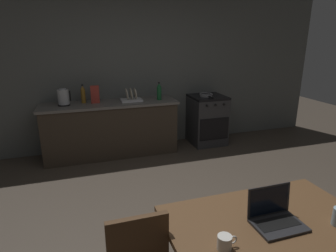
{
  "coord_description": "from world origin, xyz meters",
  "views": [
    {
      "loc": [
        -1.02,
        -2.24,
        1.89
      ],
      "look_at": [
        0.0,
        0.91,
        0.86
      ],
      "focal_mm": 30.78,
      "sensor_mm": 36.0,
      "label": 1
    }
  ],
  "objects_px": {
    "frying_pan": "(206,95)",
    "dish_rack": "(131,98)",
    "stove_oven": "(207,120)",
    "cereal_box": "(95,94)",
    "electric_kettle": "(63,97)",
    "laptop": "(275,217)",
    "dining_table": "(270,233)",
    "bottle": "(159,91)",
    "coffee_mug": "(225,242)",
    "bottle_b": "(83,94)"
  },
  "relations": [
    {
      "from": "frying_pan",
      "to": "dish_rack",
      "type": "height_order",
      "value": "dish_rack"
    },
    {
      "from": "stove_oven",
      "to": "cereal_box",
      "type": "height_order",
      "value": "cereal_box"
    },
    {
      "from": "frying_pan",
      "to": "dish_rack",
      "type": "relative_size",
      "value": 1.21
    },
    {
      "from": "cereal_box",
      "to": "dish_rack",
      "type": "bearing_deg",
      "value": -2.02
    },
    {
      "from": "electric_kettle",
      "to": "cereal_box",
      "type": "bearing_deg",
      "value": 2.45
    },
    {
      "from": "stove_oven",
      "to": "laptop",
      "type": "height_order",
      "value": "laptop"
    },
    {
      "from": "dining_table",
      "to": "bottle",
      "type": "bearing_deg",
      "value": 86.7
    },
    {
      "from": "electric_kettle",
      "to": "dish_rack",
      "type": "distance_m",
      "value": 1.04
    },
    {
      "from": "laptop",
      "to": "cereal_box",
      "type": "xyz_separation_m",
      "value": [
        -0.87,
        3.28,
        0.24
      ]
    },
    {
      "from": "dish_rack",
      "to": "stove_oven",
      "type": "bearing_deg",
      "value": -0.1
    },
    {
      "from": "stove_oven",
      "to": "cereal_box",
      "type": "bearing_deg",
      "value": 179.34
    },
    {
      "from": "coffee_mug",
      "to": "cereal_box",
      "type": "distance_m",
      "value": 3.43
    },
    {
      "from": "stove_oven",
      "to": "bottle_b",
      "type": "distance_m",
      "value": 2.2
    },
    {
      "from": "dining_table",
      "to": "dish_rack",
      "type": "height_order",
      "value": "dish_rack"
    },
    {
      "from": "frying_pan",
      "to": "bottle_b",
      "type": "relative_size",
      "value": 1.4
    },
    {
      "from": "bottle",
      "to": "cereal_box",
      "type": "bearing_deg",
      "value": 176.1
    },
    {
      "from": "laptop",
      "to": "cereal_box",
      "type": "bearing_deg",
      "value": 106.53
    },
    {
      "from": "bottle_b",
      "to": "cereal_box",
      "type": "bearing_deg",
      "value": -18.72
    },
    {
      "from": "bottle",
      "to": "bottle_b",
      "type": "distance_m",
      "value": 1.21
    },
    {
      "from": "laptop",
      "to": "coffee_mug",
      "type": "bearing_deg",
      "value": -163.92
    },
    {
      "from": "dish_rack",
      "to": "bottle_b",
      "type": "distance_m",
      "value": 0.76
    },
    {
      "from": "cereal_box",
      "to": "electric_kettle",
      "type": "bearing_deg",
      "value": -177.55
    },
    {
      "from": "stove_oven",
      "to": "frying_pan",
      "type": "xyz_separation_m",
      "value": [
        -0.05,
        -0.03,
        0.47
      ]
    },
    {
      "from": "laptop",
      "to": "electric_kettle",
      "type": "xyz_separation_m",
      "value": [
        -1.34,
        3.26,
        0.23
      ]
    },
    {
      "from": "dining_table",
      "to": "electric_kettle",
      "type": "xyz_separation_m",
      "value": [
        -1.31,
        3.26,
        0.34
      ]
    },
    {
      "from": "bottle",
      "to": "frying_pan",
      "type": "relative_size",
      "value": 0.71
    },
    {
      "from": "stove_oven",
      "to": "dining_table",
      "type": "xyz_separation_m",
      "value": [
        -1.1,
        -3.26,
        0.22
      ]
    },
    {
      "from": "dining_table",
      "to": "bottle",
      "type": "height_order",
      "value": "bottle"
    },
    {
      "from": "bottle",
      "to": "dish_rack",
      "type": "xyz_separation_m",
      "value": [
        -0.46,
        0.05,
        -0.09
      ]
    },
    {
      "from": "cereal_box",
      "to": "dish_rack",
      "type": "height_order",
      "value": "cereal_box"
    },
    {
      "from": "dish_rack",
      "to": "electric_kettle",
      "type": "bearing_deg",
      "value": 180.0
    },
    {
      "from": "laptop",
      "to": "electric_kettle",
      "type": "bearing_deg",
      "value": 113.98
    },
    {
      "from": "frying_pan",
      "to": "bottle",
      "type": "bearing_deg",
      "value": -178.62
    },
    {
      "from": "dish_rack",
      "to": "cereal_box",
      "type": "bearing_deg",
      "value": 177.98
    },
    {
      "from": "electric_kettle",
      "to": "frying_pan",
      "type": "bearing_deg",
      "value": -0.71
    },
    {
      "from": "electric_kettle",
      "to": "dish_rack",
      "type": "bearing_deg",
      "value": 0.0
    },
    {
      "from": "bottle",
      "to": "laptop",
      "type": "bearing_deg",
      "value": -92.84
    },
    {
      "from": "laptop",
      "to": "stove_oven",
      "type": "bearing_deg",
      "value": 73.48
    },
    {
      "from": "electric_kettle",
      "to": "cereal_box",
      "type": "xyz_separation_m",
      "value": [
        0.47,
        0.02,
        0.01
      ]
    },
    {
      "from": "laptop",
      "to": "dish_rack",
      "type": "distance_m",
      "value": 3.28
    },
    {
      "from": "laptop",
      "to": "bottle",
      "type": "height_order",
      "value": "bottle"
    },
    {
      "from": "laptop",
      "to": "electric_kettle",
      "type": "relative_size",
      "value": 1.24
    },
    {
      "from": "dining_table",
      "to": "coffee_mug",
      "type": "relative_size",
      "value": 10.78
    },
    {
      "from": "dining_table",
      "to": "stove_oven",
      "type": "bearing_deg",
      "value": 71.34
    },
    {
      "from": "stove_oven",
      "to": "laptop",
      "type": "bearing_deg",
      "value": -108.25
    },
    {
      "from": "bottle",
      "to": "frying_pan",
      "type": "bearing_deg",
      "value": 1.38
    },
    {
      "from": "coffee_mug",
      "to": "bottle",
      "type": "bearing_deg",
      "value": 80.04
    },
    {
      "from": "cereal_box",
      "to": "stove_oven",
      "type": "bearing_deg",
      "value": -0.66
    },
    {
      "from": "dish_rack",
      "to": "bottle_b",
      "type": "relative_size",
      "value": 1.16
    },
    {
      "from": "electric_kettle",
      "to": "dish_rack",
      "type": "height_order",
      "value": "electric_kettle"
    }
  ]
}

